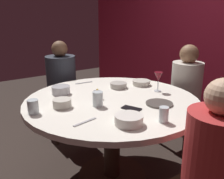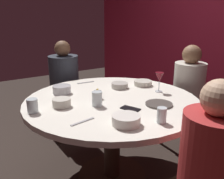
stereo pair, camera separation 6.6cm
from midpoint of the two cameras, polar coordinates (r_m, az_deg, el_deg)
ground_plane at (r=2.36m, az=0.84°, el=-19.35°), size 8.00×8.00×0.00m
dining_table at (r=2.06m, az=0.92°, el=-5.89°), size 1.41×1.41×0.74m
seated_diner_left at (r=2.86m, az=-10.36°, el=2.56°), size 0.40×0.40×1.12m
seated_diner_back at (r=2.65m, az=18.04°, el=0.73°), size 0.40×0.40×1.11m
seated_diner_right at (r=1.43m, az=23.34°, el=-14.23°), size 0.40×0.40×1.11m
candle_holder at (r=2.01m, az=-2.45°, el=-1.21°), size 0.07×0.07×0.08m
wine_glass at (r=2.20m, az=11.77°, el=2.67°), size 0.08×0.08×0.18m
dinner_plate at (r=1.92m, az=11.77°, el=-3.33°), size 0.21×0.21×0.01m
cell_phone at (r=1.80m, az=5.32°, el=-4.45°), size 0.16×0.12×0.01m
bowl_serving_large at (r=2.17m, az=-10.70°, el=-0.01°), size 0.16×0.16×0.07m
bowl_salad_center at (r=1.87m, az=-10.61°, el=-2.99°), size 0.14×0.14×0.06m
bowl_small_white at (r=2.30m, az=2.60°, el=0.97°), size 0.15×0.15×0.05m
bowl_sauce_side at (r=2.40m, az=7.94°, el=1.50°), size 0.17×0.17×0.05m
bowl_rice_portion at (r=1.55m, az=4.51°, el=-7.05°), size 0.18×0.18×0.06m
cup_near_candle at (r=1.84m, az=-2.46°, el=-2.17°), size 0.08×0.08×0.11m
cup_by_left_diner at (r=1.60m, az=12.58°, el=-5.85°), size 0.06×0.06×0.10m
cup_by_right_diner at (r=1.80m, az=-16.94°, el=-3.62°), size 0.08×0.08×0.10m
fork_near_plate at (r=2.49m, az=-5.34°, el=1.64°), size 0.03×0.18×0.01m
knife_near_plate at (r=1.60m, az=-5.66°, el=-7.41°), size 0.05×0.18×0.01m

